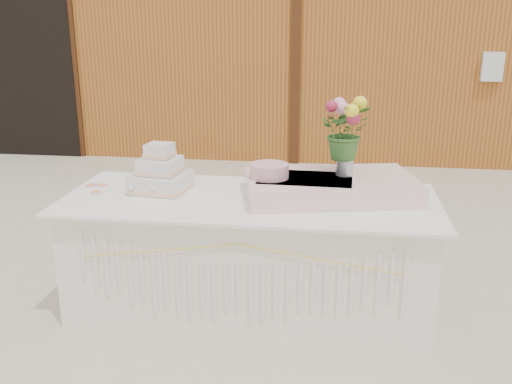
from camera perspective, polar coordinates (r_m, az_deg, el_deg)
ground at (r=3.96m, az=-0.61°, el=-11.30°), size 80.00×80.00×0.00m
barn at (r=9.45m, az=4.87°, el=15.83°), size 12.60×4.60×3.30m
cake_table at (r=3.78m, az=-0.64°, el=-6.18°), size 2.40×1.00×0.77m
wedding_cake at (r=3.85m, az=-9.51°, el=1.72°), size 0.40×0.40×0.32m
pink_cake_stand at (r=3.63m, az=1.34°, el=1.30°), size 0.31×0.31×0.23m
satin_runner at (r=3.70m, az=7.41°, el=0.54°), size 1.18×0.84×0.14m
flower_vase at (r=3.71m, az=8.87°, el=2.83°), size 0.11×0.11×0.15m
bouquet at (r=3.65m, az=9.05°, el=6.71°), size 0.34×0.30×0.36m
loose_flowers at (r=4.04m, az=-15.37°, el=0.63°), size 0.26×0.41×0.02m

